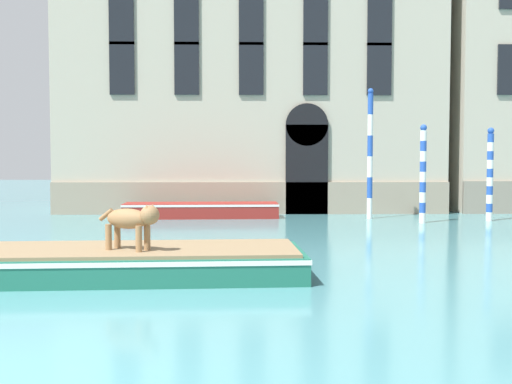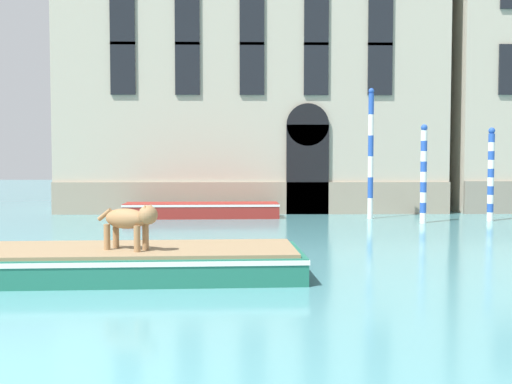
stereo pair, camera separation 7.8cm
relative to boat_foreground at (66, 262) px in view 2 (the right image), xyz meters
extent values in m
cube|color=#B2A893|center=(3.49, 15.63, 6.72)|extent=(15.52, 6.00, 14.00)
cube|color=gray|center=(3.49, 12.58, 0.35)|extent=(15.52, 0.16, 1.26)
cube|color=black|center=(5.65, 12.57, 1.46)|extent=(1.65, 0.14, 3.49)
cylinder|color=black|center=(5.65, 12.57, 3.21)|extent=(1.65, 0.14, 1.65)
cube|color=black|center=(-1.48, 12.59, 5.36)|extent=(0.95, 0.10, 2.02)
cube|color=black|center=(1.00, 12.59, 5.36)|extent=(0.95, 0.10, 2.02)
cube|color=black|center=(3.49, 12.59, 5.36)|extent=(0.95, 0.10, 2.02)
cube|color=black|center=(5.97, 12.59, 5.36)|extent=(0.95, 0.10, 2.02)
cube|color=black|center=(8.45, 12.59, 5.36)|extent=(0.95, 0.10, 2.02)
cube|color=black|center=(-1.48, 12.59, 7.27)|extent=(0.95, 0.10, 2.02)
cube|color=black|center=(1.00, 12.59, 7.27)|extent=(0.95, 0.10, 2.02)
cube|color=black|center=(3.49, 12.59, 7.27)|extent=(0.95, 0.10, 2.02)
cube|color=black|center=(5.97, 12.59, 7.27)|extent=(0.95, 0.10, 2.02)
cube|color=black|center=(8.45, 12.59, 7.27)|extent=(0.95, 0.10, 2.02)
cube|color=#1E6651|center=(0.00, 0.00, -0.05)|extent=(8.56, 2.59, 0.47)
cube|color=white|center=(0.00, 0.00, 0.13)|extent=(8.59, 2.62, 0.08)
cube|color=#8C7251|center=(0.00, 0.00, 0.22)|extent=(8.29, 2.40, 0.06)
cylinder|color=#997047|center=(1.47, -0.24, 0.47)|extent=(0.11, 0.11, 0.45)
cylinder|color=#997047|center=(1.36, -0.47, 0.47)|extent=(0.11, 0.11, 0.45)
cylinder|color=#997047|center=(0.89, 0.03, 0.47)|extent=(0.11, 0.11, 0.45)
cylinder|color=#997047|center=(0.78, -0.20, 0.47)|extent=(0.11, 0.11, 0.45)
ellipsoid|color=#997047|center=(1.13, -0.22, 0.80)|extent=(0.91, 0.68, 0.36)
ellipsoid|color=#AD7042|center=(1.01, -0.16, 0.90)|extent=(0.44, 0.39, 0.13)
sphere|color=#997047|center=(1.54, -0.42, 0.88)|extent=(0.34, 0.34, 0.34)
cone|color=#AD7042|center=(1.58, -0.33, 1.01)|extent=(0.10, 0.10, 0.13)
cone|color=#AD7042|center=(1.51, -0.50, 1.01)|extent=(0.10, 0.10, 0.13)
cylinder|color=#997047|center=(0.71, -0.02, 0.85)|extent=(0.30, 0.20, 0.24)
cube|color=maroon|center=(1.63, 11.23, -0.01)|extent=(5.64, 1.55, 0.54)
cube|color=white|center=(1.63, 11.23, 0.20)|extent=(5.67, 1.58, 0.08)
cube|color=#9EA3A8|center=(1.63, 11.23, -0.04)|extent=(3.11, 1.13, 0.49)
cylinder|color=white|center=(7.73, 10.70, 0.09)|extent=(0.19, 0.19, 0.75)
cylinder|color=#234CAD|center=(7.73, 10.70, 0.84)|extent=(0.19, 0.19, 0.75)
cylinder|color=white|center=(7.73, 10.70, 1.59)|extent=(0.19, 0.19, 0.75)
cylinder|color=#234CAD|center=(7.73, 10.70, 2.34)|extent=(0.19, 0.19, 0.75)
cylinder|color=white|center=(7.73, 10.70, 3.09)|extent=(0.19, 0.19, 0.75)
cylinder|color=#234CAD|center=(7.73, 10.70, 3.83)|extent=(0.19, 0.19, 0.75)
sphere|color=#234CAD|center=(7.73, 10.70, 4.29)|extent=(0.20, 0.20, 0.20)
cylinder|color=white|center=(11.72, 9.81, -0.13)|extent=(0.21, 0.21, 0.30)
cylinder|color=#234CAD|center=(11.72, 9.81, 0.17)|extent=(0.21, 0.21, 0.30)
cylinder|color=white|center=(11.72, 9.81, 0.48)|extent=(0.21, 0.21, 0.30)
cylinder|color=#234CAD|center=(11.72, 9.81, 0.78)|extent=(0.21, 0.21, 0.30)
cylinder|color=white|center=(11.72, 9.81, 1.08)|extent=(0.21, 0.21, 0.30)
cylinder|color=#234CAD|center=(11.72, 9.81, 1.38)|extent=(0.21, 0.21, 0.30)
cylinder|color=white|center=(11.72, 9.81, 1.69)|extent=(0.21, 0.21, 0.30)
cylinder|color=#234CAD|center=(11.72, 9.81, 1.99)|extent=(0.21, 0.21, 0.30)
cylinder|color=white|center=(11.72, 9.81, 2.29)|extent=(0.21, 0.21, 0.30)
cylinder|color=#234CAD|center=(11.72, 9.81, 2.59)|extent=(0.21, 0.21, 0.30)
sphere|color=#234CAD|center=(11.72, 9.81, 2.84)|extent=(0.22, 0.22, 0.22)
cylinder|color=white|center=(9.19, 9.17, -0.11)|extent=(0.21, 0.21, 0.34)
cylinder|color=#234CAD|center=(9.19, 9.17, 0.23)|extent=(0.21, 0.21, 0.34)
cylinder|color=white|center=(9.19, 9.17, 0.58)|extent=(0.21, 0.21, 0.34)
cylinder|color=#234CAD|center=(9.19, 9.17, 0.92)|extent=(0.21, 0.21, 0.34)
cylinder|color=white|center=(9.19, 9.17, 1.27)|extent=(0.21, 0.21, 0.34)
cylinder|color=#234CAD|center=(9.19, 9.17, 1.61)|extent=(0.21, 0.21, 0.34)
cylinder|color=white|center=(9.19, 9.17, 1.96)|extent=(0.21, 0.21, 0.34)
cylinder|color=#234CAD|center=(9.19, 9.17, 2.30)|extent=(0.21, 0.21, 0.34)
cylinder|color=white|center=(9.19, 9.17, 2.64)|extent=(0.21, 0.21, 0.34)
sphere|color=#234CAD|center=(9.19, 9.17, 2.91)|extent=(0.22, 0.22, 0.22)
camera|label=1|loc=(3.14, -10.71, 1.82)|focal=42.00mm
camera|label=2|loc=(3.22, -10.71, 1.82)|focal=42.00mm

